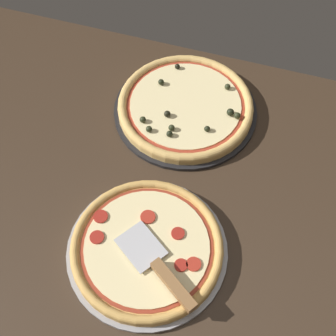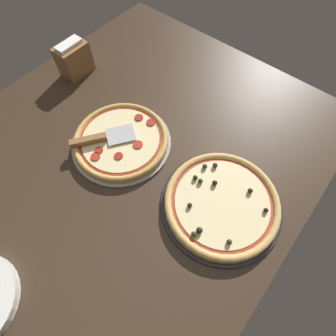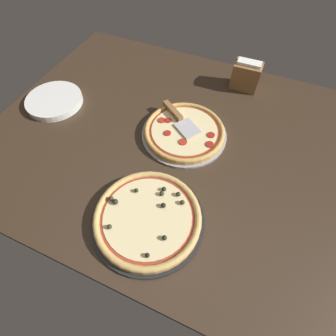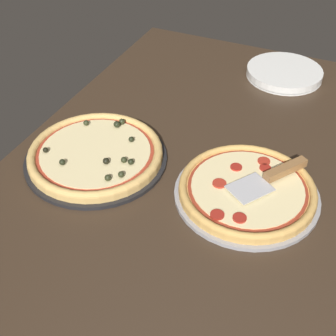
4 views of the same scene
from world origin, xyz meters
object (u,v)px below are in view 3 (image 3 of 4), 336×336
(pizza_front, at_px, (184,131))
(plate_stack, at_px, (54,101))
(napkin_holder, at_px, (246,76))
(serving_spatula, at_px, (176,114))
(pizza_back, at_px, (147,217))

(pizza_front, xyz_separation_m, plate_stack, (0.59, 0.05, -0.01))
(pizza_front, distance_m, plate_stack, 0.60)
(napkin_holder, bearing_deg, plate_stack, 31.15)
(serving_spatula, relative_size, plate_stack, 0.83)
(serving_spatula, bearing_deg, pizza_back, 101.15)
(pizza_front, xyz_separation_m, pizza_back, (-0.03, 0.39, 0.00))
(pizza_front, bearing_deg, plate_stack, 5.12)
(pizza_back, xyz_separation_m, plate_stack, (0.62, -0.34, -0.01))
(serving_spatula, distance_m, napkin_holder, 0.39)
(pizza_back, bearing_deg, napkin_holder, -98.14)
(pizza_front, distance_m, serving_spatula, 0.08)
(pizza_front, height_order, plate_stack, pizza_front)
(pizza_back, relative_size, serving_spatula, 1.69)
(plate_stack, bearing_deg, napkin_holder, -148.85)
(pizza_back, bearing_deg, serving_spatula, -78.85)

